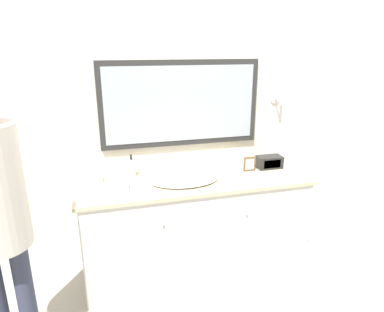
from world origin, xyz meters
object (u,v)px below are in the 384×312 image
at_px(appliance_box, 269,162).
at_px(picture_frame, 250,164).
at_px(sink_basin, 184,179).
at_px(soap_bottle, 131,168).

xyz_separation_m(appliance_box, picture_frame, (-0.21, -0.03, 0.01)).
relative_size(sink_basin, appliance_box, 2.43).
distance_m(sink_basin, appliance_box, 0.81).
xyz_separation_m(soap_bottle, appliance_box, (1.20, -0.10, -0.02)).
height_order(appliance_box, picture_frame, picture_frame).
distance_m(soap_bottle, picture_frame, 1.01).
bearing_deg(soap_bottle, appliance_box, -4.69).
xyz_separation_m(sink_basin, appliance_box, (0.80, 0.12, 0.04)).
bearing_deg(soap_bottle, picture_frame, -7.56).
height_order(sink_basin, appliance_box, sink_basin).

